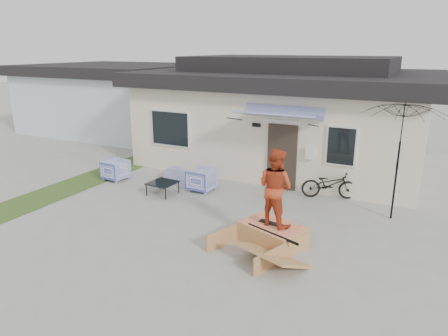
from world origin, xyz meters
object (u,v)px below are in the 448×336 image
at_px(loveseat, 189,172).
at_px(skate_ramp, 272,234).
at_px(armchair_right, 201,178).
at_px(patio_umbrella, 399,155).
at_px(skater, 275,186).
at_px(armchair_left, 116,169).
at_px(bicycle, 330,181).
at_px(coffee_table, 163,188).
at_px(skateboard, 274,224).

xyz_separation_m(loveseat, skate_ramp, (4.12, -3.01, -0.10)).
bearing_deg(armchair_right, skate_ramp, 54.28).
distance_m(patio_umbrella, skater, 3.62).
relative_size(armchair_left, skater, 0.43).
height_order(skate_ramp, skater, skater).
bearing_deg(skate_ramp, skater, 90.00).
distance_m(loveseat, patio_umbrella, 6.59).
height_order(armchair_left, patio_umbrella, patio_umbrella).
xyz_separation_m(bicycle, skate_ramp, (-0.47, -3.62, -0.30)).
bearing_deg(skate_ramp, armchair_right, 162.88).
relative_size(skate_ramp, skater, 1.05).
bearing_deg(bicycle, armchair_left, 82.69).
bearing_deg(armchair_left, bicycle, -73.64).
distance_m(coffee_table, skate_ramp, 4.49).
bearing_deg(armchair_right, bicycle, 107.99).
bearing_deg(armchair_left, skate_ramp, -103.98).
height_order(loveseat, skate_ramp, loveseat).
xyz_separation_m(coffee_table, skateboard, (4.21, -1.56, 0.29)).
height_order(coffee_table, skate_ramp, skate_ramp).
height_order(bicycle, patio_umbrella, patio_umbrella).
relative_size(armchair_right, patio_umbrella, 0.36).
height_order(armchair_right, skater, skater).
distance_m(armchair_right, bicycle, 3.95).
bearing_deg(patio_umbrella, skateboard, -129.58).
bearing_deg(loveseat, armchair_left, 29.99).
bearing_deg(skate_ramp, patio_umbrella, 70.19).
relative_size(bicycle, patio_umbrella, 0.75).
height_order(coffee_table, skateboard, skateboard).
distance_m(bicycle, skater, 3.70).
bearing_deg(armchair_right, skateboard, 54.90).
distance_m(armchair_left, patio_umbrella, 8.91).
distance_m(bicycle, skateboard, 3.60).
bearing_deg(loveseat, skate_ramp, 152.25).
distance_m(armchair_right, coffee_table, 1.25).
bearing_deg(armchair_right, patio_umbrella, 94.62).
height_order(patio_umbrella, skateboard, patio_umbrella).
height_order(bicycle, skateboard, bicycle).
bearing_deg(skater, armchair_left, 1.05).
xyz_separation_m(loveseat, armchair_right, (0.81, -0.55, 0.06)).
distance_m(coffee_table, skater, 4.65).
bearing_deg(patio_umbrella, skater, -129.58).
bearing_deg(armchair_right, skater, 54.90).
xyz_separation_m(patio_umbrella, skate_ramp, (-2.31, -2.82, -1.52)).
xyz_separation_m(coffee_table, patio_umbrella, (6.51, 1.22, 1.55)).
distance_m(skate_ramp, skateboard, 0.26).
distance_m(loveseat, bicycle, 4.63).
bearing_deg(coffee_table, patio_umbrella, 10.58).
bearing_deg(skater, bicycle, -78.67).
distance_m(armchair_left, skater, 6.87).
bearing_deg(patio_umbrella, loveseat, 178.34).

